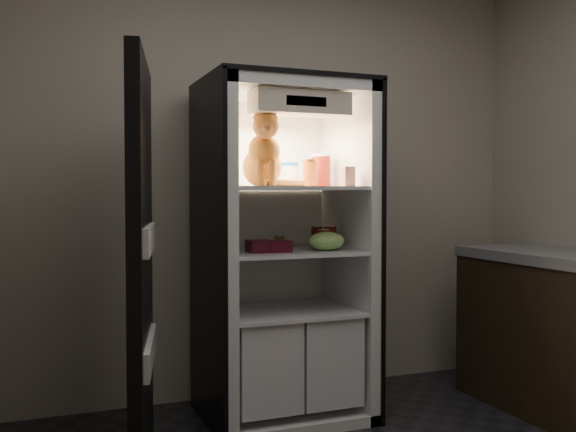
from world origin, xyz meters
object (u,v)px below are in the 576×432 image
Objects in this scene: salsa_jar at (310,173)px; cream_carton at (348,177)px; mayo_tub at (289,175)px; pepper_jar at (321,170)px; refrigerator at (281,275)px; parmesan_shaker at (271,171)px; berry_box_left at (260,246)px; soda_can_c at (324,240)px; tabby_cat at (263,157)px; soda_can_a at (317,237)px; condiment_jar at (279,242)px; grape_bag at (327,241)px; berry_box_right at (278,246)px; soda_can_b at (330,237)px.

salsa_jar reaches higher than cream_carton.
mayo_tub is 0.19m from pepper_jar.
refrigerator reaches higher than pepper_jar.
parmesan_shaker reaches higher than salsa_jar.
berry_box_left is at bearing -123.99° from parmesan_shaker.
soda_can_c is at bearing -57.48° from salsa_jar.
tabby_cat is 0.60m from soda_can_a.
cream_carton is at bearing -43.11° from refrigerator.
condiment_jar is (-0.29, 0.27, -0.36)m from cream_carton.
tabby_cat is 2.34× the size of parmesan_shaker.
grape_bag is at bearing -3.87° from berry_box_left.
soda_can_a is at bearing -7.63° from parmesan_shaker.
mayo_tub reaches higher than berry_box_left.
cream_carton is 0.93× the size of soda_can_c.
tabby_cat is 0.47m from pepper_jar.
soda_can_a is 0.23m from condiment_jar.
mayo_tub is (0.09, 0.09, 0.57)m from refrigerator.
mayo_tub reaches higher than grape_bag.
pepper_jar is at bearing 32.25° from berry_box_right.
berry_box_right is (-0.04, -0.21, -0.41)m from parmesan_shaker.
salsa_jar reaches higher than berry_box_left.
soda_can_b is at bearing -19.23° from parmesan_shaker.
refrigerator is 23.70× the size of condiment_jar.
soda_can_c is (0.35, -0.01, -0.45)m from tabby_cat.
salsa_jar is 0.52m from berry_box_left.
cream_carton is (0.33, -0.30, -0.03)m from parmesan_shaker.
berry_box_left is (-0.02, -0.02, -0.47)m from tabby_cat.
soda_can_a reaches higher than soda_can_c.
grape_bag is at bearing 4.30° from tabby_cat.
cream_carton is 0.81× the size of berry_box_left.
grape_bag is at bearing -98.00° from soda_can_a.
soda_can_b is at bearing 11.52° from berry_box_left.
refrigerator reaches higher than soda_can_a.
parmesan_shaker is (-0.05, 0.03, 0.59)m from refrigerator.
pepper_jar is (0.31, 0.01, 0.01)m from parmesan_shaker.
condiment_jar is 0.25m from berry_box_left.
soda_can_b is 0.37m from berry_box_right.
mayo_tub is at bearing 56.35° from tabby_cat.
tabby_cat is at bearing 155.15° from berry_box_right.
parmesan_shaker is 1.35× the size of soda_can_b.
salsa_jar reaches higher than grape_bag.
salsa_jar is 0.39m from grape_bag.
mayo_tub is 0.74× the size of pepper_jar.
pepper_jar is at bearing 7.22° from condiment_jar.
soda_can_c reaches higher than berry_box_left.
soda_can_b reaches higher than condiment_jar.
tabby_cat reaches higher than grape_bag.
condiment_jar is at bearing 162.61° from soda_can_b.
grape_bag is at bearing -69.48° from mayo_tub.
pepper_jar is at bearing 2.06° from parmesan_shaker.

